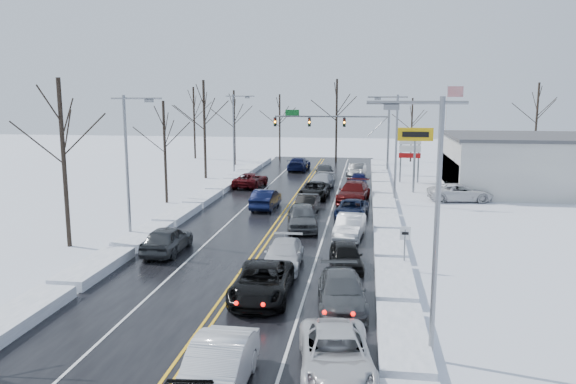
# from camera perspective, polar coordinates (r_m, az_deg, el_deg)

# --- Properties ---
(ground) EXTENTS (160.00, 160.00, 0.00)m
(ground) POSITION_cam_1_polar(r_m,az_deg,el_deg) (38.21, -1.45, -3.78)
(ground) COLOR silver
(ground) RESTS_ON ground
(road_surface) EXTENTS (14.00, 84.00, 0.01)m
(road_surface) POSITION_cam_1_polar(r_m,az_deg,el_deg) (40.12, -0.98, -3.11)
(road_surface) COLOR black
(road_surface) RESTS_ON ground
(snow_bank_left) EXTENTS (1.80, 72.00, 0.53)m
(snow_bank_left) POSITION_cam_1_polar(r_m,az_deg,el_deg) (41.97, -11.29, -2.72)
(snow_bank_left) COLOR white
(snow_bank_left) RESTS_ON ground
(snow_bank_right) EXTENTS (1.80, 72.00, 0.53)m
(snow_bank_right) POSITION_cam_1_polar(r_m,az_deg,el_deg) (39.68, 9.95, -3.42)
(snow_bank_right) COLOR white
(snow_bank_right) RESTS_ON ground
(traffic_signal_mast) EXTENTS (13.28, 0.39, 8.00)m
(traffic_signal_mast) POSITION_cam_1_polar(r_m,az_deg,el_deg) (64.74, 5.69, 6.73)
(traffic_signal_mast) COLOR slate
(traffic_signal_mast) RESTS_ON ground
(tires_plus_sign) EXTENTS (3.20, 0.34, 6.00)m
(tires_plus_sign) POSITION_cam_1_polar(r_m,az_deg,el_deg) (52.93, 12.80, 5.29)
(tires_plus_sign) COLOR slate
(tires_plus_sign) RESTS_ON ground
(used_vehicles_sign) EXTENTS (2.20, 0.22, 4.65)m
(used_vehicles_sign) POSITION_cam_1_polar(r_m,az_deg,el_deg) (59.04, 12.27, 4.14)
(used_vehicles_sign) COLOR slate
(used_vehicles_sign) RESTS_ON ground
(speed_limit_sign) EXTENTS (0.55, 0.09, 2.35)m
(speed_limit_sign) POSITION_cam_1_polar(r_m,az_deg,el_deg) (29.62, 11.79, -4.82)
(speed_limit_sign) COLOR slate
(speed_limit_sign) RESTS_ON ground
(flagpole) EXTENTS (1.87, 1.20, 10.00)m
(flagpole) POSITION_cam_1_polar(r_m,az_deg,el_deg) (67.28, 15.87, 6.91)
(flagpole) COLOR silver
(flagpole) RESTS_ON ground
(dealership_building) EXTENTS (20.40, 12.40, 5.30)m
(dealership_building) POSITION_cam_1_polar(r_m,az_deg,el_deg) (57.79, 25.99, 2.58)
(dealership_building) COLOR beige
(dealership_building) RESTS_ON ground
(streetlight_se) EXTENTS (3.20, 0.25, 9.00)m
(streetlight_se) POSITION_cam_1_polar(r_m,az_deg,el_deg) (19.09, 14.34, -1.75)
(streetlight_se) COLOR slate
(streetlight_se) RESTS_ON ground
(streetlight_ne) EXTENTS (3.20, 0.25, 9.00)m
(streetlight_ne) POSITION_cam_1_polar(r_m,az_deg,el_deg) (46.80, 10.70, 5.18)
(streetlight_ne) COLOR slate
(streetlight_ne) RESTS_ON ground
(streetlight_sw) EXTENTS (3.20, 0.25, 9.00)m
(streetlight_sw) POSITION_cam_1_polar(r_m,az_deg,el_deg) (35.86, -15.79, 3.55)
(streetlight_sw) COLOR slate
(streetlight_sw) RESTS_ON ground
(streetlight_nw) EXTENTS (3.20, 0.25, 9.00)m
(streetlight_nw) POSITION_cam_1_polar(r_m,az_deg,el_deg) (62.41, -5.38, 6.46)
(streetlight_nw) COLOR slate
(streetlight_nw) RESTS_ON ground
(tree_left_b) EXTENTS (4.00, 4.00, 10.00)m
(tree_left_b) POSITION_cam_1_polar(r_m,az_deg,el_deg) (35.39, -22.01, 5.85)
(tree_left_b) COLOR #2D231C
(tree_left_b) RESTS_ON ground
(tree_left_c) EXTENTS (3.40, 3.40, 8.50)m
(tree_left_c) POSITION_cam_1_polar(r_m,az_deg,el_deg) (47.71, -12.46, 5.96)
(tree_left_c) COLOR #2D231C
(tree_left_c) RESTS_ON ground
(tree_left_d) EXTENTS (4.20, 4.20, 10.50)m
(tree_left_d) POSITION_cam_1_polar(r_m,az_deg,el_deg) (61.14, -8.52, 8.23)
(tree_left_d) COLOR #2D231C
(tree_left_d) RESTS_ON ground
(tree_left_e) EXTENTS (3.80, 3.80, 9.50)m
(tree_left_e) POSITION_cam_1_polar(r_m,az_deg,el_deg) (72.64, -5.50, 8.00)
(tree_left_e) COLOR #2D231C
(tree_left_e) RESTS_ON ground
(tree_far_a) EXTENTS (4.00, 4.00, 10.00)m
(tree_far_a) POSITION_cam_1_polar(r_m,az_deg,el_deg) (80.34, -9.54, 8.34)
(tree_far_a) COLOR #2D231C
(tree_far_a) RESTS_ON ground
(tree_far_b) EXTENTS (3.60, 3.60, 9.00)m
(tree_far_b) POSITION_cam_1_polar(r_m,az_deg,el_deg) (78.59, -0.85, 7.93)
(tree_far_b) COLOR #2D231C
(tree_far_b) RESTS_ON ground
(tree_far_c) EXTENTS (4.40, 4.40, 11.00)m
(tree_far_c) POSITION_cam_1_polar(r_m,az_deg,el_deg) (75.72, 4.97, 8.88)
(tree_far_c) COLOR #2D231C
(tree_far_c) RESTS_ON ground
(tree_far_d) EXTENTS (3.40, 3.40, 8.50)m
(tree_far_d) POSITION_cam_1_polar(r_m,az_deg,el_deg) (77.38, 12.49, 7.41)
(tree_far_d) COLOR #2D231C
(tree_far_d) RESTS_ON ground
(tree_far_e) EXTENTS (4.20, 4.20, 10.50)m
(tree_far_e) POSITION_cam_1_polar(r_m,az_deg,el_deg) (80.63, 24.02, 7.88)
(tree_far_e) COLOR #2D231C
(tree_far_e) RESTS_ON ground
(queued_car_2) EXTENTS (2.65, 5.46, 1.50)m
(queued_car_2) POSITION_cam_1_polar(r_m,az_deg,el_deg) (25.76, -2.65, -10.69)
(queued_car_2) COLOR black
(queued_car_2) RESTS_ON ground
(queued_car_3) EXTENTS (2.05, 4.79, 1.38)m
(queued_car_3) POSITION_cam_1_polar(r_m,az_deg,el_deg) (30.04, -0.46, -7.63)
(queued_car_3) COLOR silver
(queued_car_3) RESTS_ON ground
(queued_car_4) EXTENTS (2.68, 5.26, 1.71)m
(queued_car_4) POSITION_cam_1_polar(r_m,az_deg,el_deg) (38.21, 1.45, -3.78)
(queued_car_4) COLOR #434649
(queued_car_4) RESTS_ON ground
(queued_car_5) EXTENTS (1.77, 4.41, 1.42)m
(queued_car_5) POSITION_cam_1_polar(r_m,az_deg,el_deg) (43.13, 1.89, -2.19)
(queued_car_5) COLOR black
(queued_car_5) RESTS_ON ground
(queued_car_6) EXTENTS (2.55, 5.19, 1.42)m
(queued_car_6) POSITION_cam_1_polar(r_m,az_deg,el_deg) (49.47, 2.71, -0.62)
(queued_car_6) COLOR black
(queued_car_6) RESTS_ON ground
(queued_car_7) EXTENTS (2.59, 5.09, 1.41)m
(queued_car_7) POSITION_cam_1_polar(r_m,az_deg,el_deg) (54.32, 3.42, 0.33)
(queued_car_7) COLOR #A8AAB0
(queued_car_7) RESTS_ON ground
(queued_car_8) EXTENTS (2.23, 4.99, 1.67)m
(queued_car_8) POSITION_cam_1_polar(r_m,az_deg,el_deg) (60.31, 3.71, 1.29)
(queued_car_8) COLOR #393B3E
(queued_car_8) RESTS_ON ground
(queued_car_10) EXTENTS (2.98, 5.34, 1.41)m
(queued_car_10) POSITION_cam_1_polar(r_m,az_deg,el_deg) (19.38, 4.86, -18.01)
(queued_car_10) COLOR silver
(queued_car_10) RESTS_ON ground
(queued_car_11) EXTENTS (2.52, 5.15, 1.44)m
(queued_car_11) POSITION_cam_1_polar(r_m,az_deg,el_deg) (24.75, 5.45, -11.61)
(queued_car_11) COLOR #44474A
(queued_car_11) RESTS_ON ground
(queued_car_12) EXTENTS (2.12, 4.21, 1.37)m
(queued_car_12) POSITION_cam_1_polar(r_m,az_deg,el_deg) (29.97, 5.88, -7.73)
(queued_car_12) COLOR black
(queued_car_12) RESTS_ON ground
(queued_car_13) EXTENTS (2.05, 4.71, 1.51)m
(queued_car_13) POSITION_cam_1_polar(r_m,az_deg,el_deg) (36.11, 6.27, -4.66)
(queued_car_13) COLOR #ACAFB4
(queued_car_13) RESTS_ON ground
(queued_car_14) EXTENTS (2.60, 4.93, 1.32)m
(queued_car_14) POSITION_cam_1_polar(r_m,az_deg,el_deg) (41.90, 6.48, -2.61)
(queued_car_14) COLOR black
(queued_car_14) RESTS_ON ground
(queued_car_15) EXTENTS (3.06, 6.05, 1.68)m
(queued_car_15) POSITION_cam_1_polar(r_m,az_deg,el_deg) (48.06, 6.66, -0.99)
(queued_car_15) COLOR #430908
(queued_car_15) RESTS_ON ground
(queued_car_16) EXTENTS (1.72, 4.19, 1.42)m
(queued_car_16) POSITION_cam_1_polar(r_m,az_deg,el_deg) (55.83, 7.18, 0.53)
(queued_car_16) COLOR #0B0D33
(queued_car_16) RESTS_ON ground
(queued_car_17) EXTENTS (2.12, 4.82, 1.54)m
(queued_car_17) POSITION_cam_1_polar(r_m,az_deg,el_deg) (62.01, 6.96, 1.48)
(queued_car_17) COLOR #393C3E
(queued_car_17) RESTS_ON ground
(oncoming_car_0) EXTENTS (1.86, 4.83, 1.57)m
(oncoming_car_0) POSITION_cam_1_polar(r_m,az_deg,el_deg) (45.01, -2.27, -1.68)
(oncoming_car_0) COLOR black
(oncoming_car_0) RESTS_ON ground
(oncoming_car_1) EXTENTS (3.04, 5.39, 1.42)m
(oncoming_car_1) POSITION_cam_1_polar(r_m,az_deg,el_deg) (55.37, -3.79, 0.51)
(oncoming_car_1) COLOR #48090D
(oncoming_car_1) RESTS_ON ground
(oncoming_car_2) EXTENTS (2.45, 5.56, 1.59)m
(oncoming_car_2) POSITION_cam_1_polar(r_m,az_deg,el_deg) (67.25, 1.12, 2.21)
(oncoming_car_2) COLOR #0B1033
(oncoming_car_2) RESTS_ON ground
(oncoming_car_3) EXTENTS (1.96, 4.72, 1.60)m
(oncoming_car_3) POSITION_cam_1_polar(r_m,az_deg,el_deg) (33.38, -12.13, -6.05)
(oncoming_car_3) COLOR #383A3C
(oncoming_car_3) RESTS_ON ground
(parked_car_0) EXTENTS (5.70, 3.17, 1.51)m
(parked_car_0) POSITION_cam_1_polar(r_m,az_deg,el_deg) (50.22, 17.05, -0.89)
(parked_car_0) COLOR silver
(parked_car_0) RESTS_ON ground
(parked_car_1) EXTENTS (2.68, 5.56, 1.56)m
(parked_car_1) POSITION_cam_1_polar(r_m,az_deg,el_deg) (55.54, 19.40, -0.01)
(parked_car_1) COLOR white
(parked_car_1) RESTS_ON ground
(parked_car_2) EXTENTS (1.84, 4.23, 1.42)m
(parked_car_2) POSITION_cam_1_polar(r_m,az_deg,el_deg) (58.84, 16.47, 0.68)
(parked_car_2) COLOR black
(parked_car_2) RESTS_ON ground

